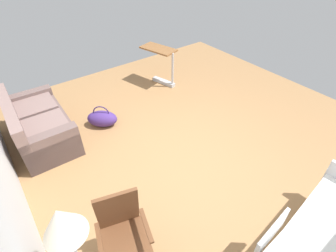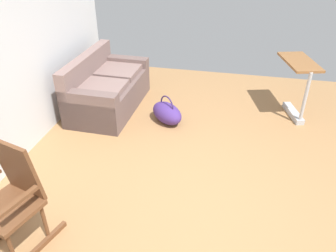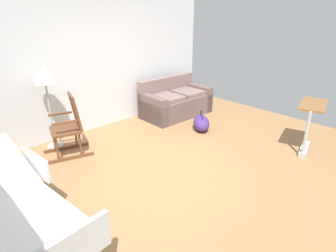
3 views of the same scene
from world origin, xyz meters
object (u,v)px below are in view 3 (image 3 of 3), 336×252
rocking_chair (69,126)px  duffel_bag (201,123)px  hospital_bed (9,221)px  couch (175,102)px  overbed_table (310,122)px  floor_lamp (45,80)px

rocking_chair → duffel_bag: rocking_chair is taller
hospital_bed → rocking_chair: bearing=46.6°
couch → rocking_chair: size_ratio=1.55×
couch → overbed_table: bearing=-82.1°
couch → floor_lamp: floor_lamp is taller
couch → duffel_bag: (-0.26, -1.02, -0.15)m
overbed_table → floor_lamp: bearing=135.0°
couch → duffel_bag: bearing=-104.4°
couch → overbed_table: (0.40, -2.88, 0.23)m
duffel_bag → hospital_bed: bearing=-170.4°
duffel_bag → floor_lamp: bearing=152.3°
hospital_bed → couch: hospital_bed is taller
hospital_bed → floor_lamp: floor_lamp is taller
rocking_chair → overbed_table: bearing=-41.4°
hospital_bed → floor_lamp: size_ratio=1.47×
couch → overbed_table: couch is taller
rocking_chair → duffel_bag: (2.41, -0.86, -0.35)m
rocking_chair → hospital_bed: bearing=-133.4°
couch → floor_lamp: (-2.78, 0.30, 0.92)m
floor_lamp → overbed_table: 4.55m
rocking_chair → floor_lamp: floor_lamp is taller
hospital_bed → couch: bearing=22.2°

